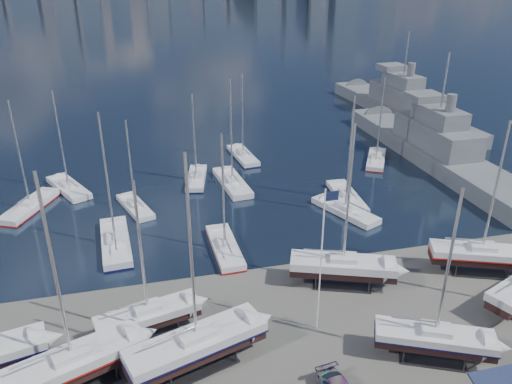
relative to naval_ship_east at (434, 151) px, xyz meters
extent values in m
plane|color=#605E59|center=(-34.70, -32.80, -1.66)|extent=(1400.00, 1400.00, 0.00)
cube|color=#172135|center=(-34.70, 277.20, -1.81)|extent=(1400.00, 600.00, 0.40)
cube|color=black|center=(-50.09, -34.57, -0.05)|extent=(10.53, 6.11, 0.83)
cube|color=silver|center=(-50.09, -34.57, 0.78)|extent=(10.69, 6.52, 0.83)
cube|color=maroon|center=(-50.09, -34.57, 0.40)|extent=(10.79, 6.58, 0.17)
cube|color=silver|center=(-50.09, -34.57, 1.44)|extent=(3.05, 2.57, 0.50)
cylinder|color=#B2B2B7|center=(-50.09, -34.57, 8.18)|extent=(0.22, 0.22, 13.97)
cube|color=#2D2D33|center=(-44.66, -30.27, -1.58)|extent=(4.99, 3.16, 0.16)
cube|color=black|center=(-44.66, -30.27, -0.13)|extent=(8.63, 3.95, 0.67)
cube|color=silver|center=(-44.66, -30.27, 0.54)|extent=(8.71, 4.29, 0.67)
cube|color=silver|center=(-44.66, -30.27, 1.13)|extent=(2.37, 1.87, 0.50)
cylinder|color=#B2B2B7|center=(-44.66, -30.27, 6.54)|extent=(0.22, 0.22, 11.33)
cube|color=#2D2D33|center=(-41.30, -34.71, -1.58)|extent=(6.40, 4.36, 0.16)
cube|color=black|center=(-41.30, -34.71, -0.04)|extent=(10.92, 5.69, 0.85)
cube|color=silver|center=(-41.30, -34.71, 0.82)|extent=(11.06, 6.11, 0.85)
cube|color=#0E0C40|center=(-41.30, -34.71, 0.42)|extent=(11.17, 6.18, 0.17)
cube|color=silver|center=(-41.30, -34.71, 1.49)|extent=(3.09, 2.52, 0.50)
cylinder|color=#B2B2B7|center=(-41.30, -34.71, 8.43)|extent=(0.22, 0.22, 14.39)
cube|color=#2D2D33|center=(-26.59, -27.41, -1.58)|extent=(5.91, 4.22, 0.16)
cube|color=black|center=(-26.59, -27.41, -0.07)|extent=(9.98, 5.65, 0.78)
cube|color=silver|center=(-26.59, -27.41, 0.71)|extent=(10.12, 6.03, 0.78)
cube|color=silver|center=(-26.59, -27.41, 1.35)|extent=(2.87, 2.41, 0.50)
cylinder|color=#B2B2B7|center=(-26.59, -27.41, 7.71)|extent=(0.22, 0.22, 13.21)
cube|color=#2D2D33|center=(-23.66, -38.23, -1.58)|extent=(5.33, 4.06, 0.16)
cube|color=black|center=(-23.66, -38.23, -0.11)|extent=(8.88, 5.63, 0.71)
cube|color=silver|center=(-23.66, -38.23, 0.59)|extent=(9.03, 5.96, 0.71)
cube|color=#0E0C40|center=(-23.66, -38.23, 0.27)|extent=(9.12, 6.02, 0.14)
cube|color=silver|center=(-23.66, -38.23, 1.20)|extent=(2.62, 2.27, 0.50)
cylinder|color=#B2B2B7|center=(-23.66, -38.23, 6.90)|extent=(0.22, 0.22, 11.90)
cube|color=#2D2D33|center=(-12.62, -28.65, -1.58)|extent=(5.75, 4.16, 0.16)
cube|color=black|center=(-12.62, -28.65, -0.08)|extent=(9.68, 5.61, 0.76)
cube|color=silver|center=(-12.62, -28.65, 0.68)|extent=(9.83, 5.98, 0.76)
cube|color=maroon|center=(-12.62, -28.65, 0.33)|extent=(9.93, 6.04, 0.15)
cube|color=silver|center=(-12.62, -28.65, 1.31)|extent=(2.80, 2.36, 0.50)
cylinder|color=#B2B2B7|center=(-12.62, -28.65, 7.48)|extent=(0.22, 0.22, 12.84)
cube|color=black|center=(-57.96, -3.21, -1.92)|extent=(6.09, 9.68, 0.77)
cube|color=silver|center=(-57.96, -3.21, -1.15)|extent=(6.46, 9.85, 0.77)
cube|color=maroon|center=(-57.96, -3.21, -1.51)|extent=(6.52, 9.94, 0.15)
cube|color=silver|center=(-57.96, -3.21, -0.52)|extent=(2.47, 2.86, 0.50)
cylinder|color=#B2B2B7|center=(-57.96, -3.21, 5.71)|extent=(0.22, 0.22, 12.96)
cube|color=black|center=(-53.85, 1.56, -1.92)|extent=(6.25, 9.44, 0.76)
cube|color=silver|center=(-53.85, 1.56, -1.16)|extent=(6.61, 9.62, 0.76)
cube|color=silver|center=(-53.85, 1.56, -0.53)|extent=(2.48, 2.82, 0.50)
cylinder|color=#B2B2B7|center=(-53.85, 1.56, 5.59)|extent=(0.22, 0.22, 12.75)
cube|color=black|center=(-47.55, -14.94, -1.94)|extent=(3.14, 10.48, 0.83)
cube|color=silver|center=(-47.55, -14.94, -1.12)|extent=(3.57, 10.51, 0.83)
cube|color=#0E0C40|center=(-47.55, -14.94, -1.50)|extent=(3.61, 10.62, 0.17)
cube|color=silver|center=(-47.55, -14.94, -0.45)|extent=(1.90, 2.69, 0.50)
cylinder|color=#B2B2B7|center=(-47.55, -14.94, 6.28)|extent=(0.22, 0.22, 13.96)
cube|color=black|center=(-45.28, -6.36, -1.87)|extent=(4.33, 8.16, 0.64)
cube|color=silver|center=(-45.28, -6.36, -1.23)|extent=(4.65, 8.27, 0.64)
cube|color=silver|center=(-45.28, -6.36, -0.66)|extent=(1.90, 2.31, 0.50)
cylinder|color=#B2B2B7|center=(-45.28, -6.36, 4.47)|extent=(0.22, 0.22, 10.76)
cube|color=black|center=(-36.68, 0.73, -1.89)|extent=(3.79, 8.87, 0.69)
cube|color=silver|center=(-36.68, 0.73, -1.20)|extent=(4.15, 8.95, 0.69)
cube|color=#0E0C40|center=(-36.68, 0.73, -1.52)|extent=(4.19, 9.03, 0.14)
cube|color=silver|center=(-36.68, 0.73, -0.60)|extent=(1.86, 2.41, 0.50)
cylinder|color=#B2B2B7|center=(-36.68, 0.73, 4.97)|extent=(0.22, 0.22, 11.65)
cube|color=black|center=(-36.24, -18.68, -1.90)|extent=(2.37, 9.12, 0.73)
cube|color=silver|center=(-36.24, -18.68, -1.18)|extent=(2.76, 9.13, 0.73)
cube|color=maroon|center=(-36.24, -18.68, -1.51)|extent=(2.78, 9.22, 0.15)
cube|color=silver|center=(-36.24, -18.68, -0.57)|extent=(1.58, 2.30, 0.50)
cylinder|color=#B2B2B7|center=(-36.24, -18.68, 5.31)|extent=(0.22, 0.22, 12.25)
cube|color=black|center=(-32.12, -2.10, -1.94)|extent=(3.41, 10.38, 0.82)
cube|color=silver|center=(-32.12, -2.10, -1.12)|extent=(3.83, 10.42, 0.82)
cube|color=silver|center=(-32.12, -2.10, -0.47)|extent=(1.95, 2.70, 0.50)
cylinder|color=#B2B2B7|center=(-32.12, -2.10, 6.16)|extent=(0.22, 0.22, 13.76)
cube|color=black|center=(-28.39, 8.01, -1.91)|extent=(3.11, 9.32, 0.73)
cube|color=silver|center=(-28.39, 8.01, -1.17)|extent=(3.49, 9.36, 0.73)
cube|color=#0E0C40|center=(-28.39, 8.01, -1.51)|extent=(3.53, 9.46, 0.15)
cube|color=silver|center=(-28.39, 8.01, -0.56)|extent=(1.77, 2.43, 0.50)
cylinder|color=#B2B2B7|center=(-28.39, 8.01, 5.37)|extent=(0.22, 0.22, 12.35)
cube|color=black|center=(-20.39, -13.68, -1.91)|extent=(5.71, 9.40, 0.74)
cube|color=silver|center=(-20.39, -13.68, -1.17)|extent=(6.06, 9.55, 0.74)
cube|color=silver|center=(-20.39, -13.68, -0.55)|extent=(2.35, 2.75, 0.50)
cylinder|color=#B2B2B7|center=(-20.39, -13.68, 5.47)|extent=(0.22, 0.22, 12.53)
cube|color=black|center=(-18.65, -10.07, -1.92)|extent=(2.96, 9.62, 0.76)
cube|color=silver|center=(-18.65, -10.07, -1.16)|extent=(3.35, 9.65, 0.76)
cube|color=#0E0C40|center=(-18.65, -10.07, -1.51)|extent=(3.39, 9.75, 0.15)
cube|color=silver|center=(-18.65, -10.07, -0.53)|extent=(1.76, 2.48, 0.50)
cylinder|color=#B2B2B7|center=(-18.65, -10.07, 5.62)|extent=(0.22, 0.22, 12.80)
cube|color=black|center=(-8.79, 1.53, -1.90)|extent=(6.26, 8.88, 0.72)
cube|color=silver|center=(-8.79, 1.53, -1.18)|extent=(6.58, 9.06, 0.72)
cube|color=maroon|center=(-8.79, 1.53, -1.51)|extent=(6.65, 9.15, 0.14)
cube|color=silver|center=(-8.79, 1.53, -0.57)|extent=(2.41, 2.70, 0.50)
cylinder|color=#B2B2B7|center=(-8.79, 1.53, 5.24)|extent=(0.22, 0.22, 12.12)
cube|color=slate|center=(0.00, -0.07, -1.21)|extent=(7.71, 44.93, 4.04)
cube|color=slate|center=(0.00, -0.07, 2.61)|extent=(5.93, 15.77, 3.60)
cube|color=slate|center=(0.00, -0.07, 5.61)|extent=(4.41, 9.02, 2.40)
cube|color=slate|center=(-0.05, 4.42, 7.31)|extent=(5.08, 4.54, 1.20)
cylinder|color=#B2B2B7|center=(0.00, -0.07, 10.81)|extent=(0.30, 0.30, 8.00)
cube|color=slate|center=(7.18, 23.84, -1.22)|extent=(10.11, 44.34, 3.96)
cube|color=slate|center=(7.18, 23.84, 2.56)|extent=(6.69, 15.74, 3.60)
cube|color=slate|center=(7.18, 23.84, 5.56)|extent=(4.83, 9.06, 2.40)
cube|color=slate|center=(6.87, 28.22, 7.26)|extent=(5.22, 4.73, 1.20)
cylinder|color=#B2B2B7|center=(7.18, 23.84, 10.76)|extent=(0.30, 0.30, 8.00)
cylinder|color=white|center=(-31.02, -32.73, 4.76)|extent=(0.12, 0.12, 12.84)
cube|color=#131A3C|center=(-30.48, -32.73, 10.54)|extent=(1.07, 0.05, 0.75)
camera|label=1|loc=(-43.93, -63.89, 26.19)|focal=35.00mm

